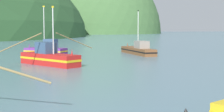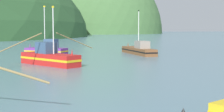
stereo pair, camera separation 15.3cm
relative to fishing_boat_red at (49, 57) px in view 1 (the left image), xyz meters
The scene contains 4 objects.
hill_far_center 189.47m from the fishing_boat_red, 79.49° to the left, with size 92.95×74.36×94.60m, color #47703D.
fishing_boat_red is the anchor object (origin of this frame).
fishing_boat_purple 14.92m from the fishing_boat_red, 90.01° to the left, with size 6.97×5.64×7.79m.
fishing_boat_brown 19.27m from the fishing_boat_red, 40.71° to the left, with size 3.04×10.84×7.14m.
Camera 1 is at (-7.17, -7.52, 4.44)m, focal length 53.75 mm.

